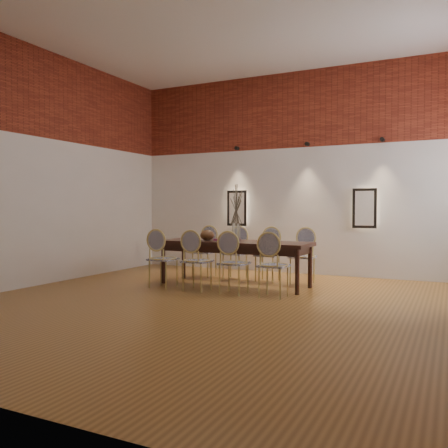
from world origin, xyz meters
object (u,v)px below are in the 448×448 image
at_px(chair_near_b, 197,261).
at_px(chair_far_a, 204,252).
at_px(vase, 236,232).
at_px(chair_far_b, 235,253).
at_px(bowl, 207,235).
at_px(book, 223,240).
at_px(chair_near_a, 163,259).
at_px(chair_near_c, 234,263).
at_px(chair_far_d, 302,257).
at_px(dining_table, 234,263).
at_px(chair_far_c, 267,255).
at_px(chair_near_d, 274,265).

height_order(chair_near_b, chair_far_a, same).
distance_m(chair_far_a, vase, 1.29).
height_order(chair_far_b, vase, vase).
relative_size(bowl, book, 0.92).
height_order(chair_near_a, chair_near_c, same).
relative_size(chair_near_a, bowl, 3.92).
distance_m(chair_far_b, book, 0.73).
xyz_separation_m(chair_far_a, chair_far_d, (1.93, -0.03, 0.00)).
height_order(chair_near_a, vase, vase).
xyz_separation_m(chair_far_a, book, (0.72, -0.67, 0.30)).
distance_m(chair_near_a, vase, 1.29).
relative_size(vase, bowl, 1.25).
height_order(chair_far_a, bowl, chair_far_a).
xyz_separation_m(chair_near_c, chair_far_b, (-0.62, 1.40, 0.00)).
xyz_separation_m(chair_near_b, chair_far_d, (1.31, 1.37, 0.00)).
relative_size(chair_near_c, chair_far_a, 1.00).
relative_size(dining_table, chair_far_a, 2.74).
relative_size(chair_near_a, chair_near_c, 1.00).
height_order(chair_far_b, bowl, chair_far_b).
bearing_deg(chair_far_c, chair_near_d, 114.88).
bearing_deg(dining_table, chair_near_d, -35.71).
relative_size(chair_near_a, chair_far_d, 1.00).
height_order(dining_table, book, book).
distance_m(dining_table, chair_near_b, 0.77).
distance_m(chair_near_d, vase, 1.24).
xyz_separation_m(dining_table, chair_far_b, (-0.31, 0.70, 0.09)).
distance_m(vase, bowl, 0.53).
distance_m(chair_near_a, chair_far_c, 1.89).
distance_m(chair_far_a, bowl, 0.95).
relative_size(chair_near_b, book, 3.62).
relative_size(dining_table, chair_near_d, 2.74).
xyz_separation_m(chair_near_a, chair_far_a, (0.02, 1.39, 0.00)).
bearing_deg(bowl, chair_near_a, -127.01).
distance_m(bowl, book, 0.28).
bearing_deg(vase, book, 172.45).
relative_size(chair_far_c, chair_far_d, 1.00).
bearing_deg(chair_far_d, chair_near_c, 65.12).
height_order(chair_near_c, chair_far_c, same).
distance_m(chair_near_a, bowl, 0.88).
bearing_deg(chair_near_a, chair_near_c, -0.00).
bearing_deg(chair_far_b, dining_table, 114.88).
bearing_deg(chair_near_a, chair_far_c, 47.15).
height_order(chair_near_c, chair_far_d, same).
bearing_deg(book, chair_near_c, -53.10).
relative_size(chair_far_c, book, 3.62).
bearing_deg(chair_near_a, chair_near_d, -0.00).
height_order(chair_far_d, vase, vase).
relative_size(chair_far_a, chair_far_b, 1.00).
bearing_deg(chair_near_c, chair_far_a, 132.85).
xyz_separation_m(chair_near_b, chair_far_b, (0.02, 1.39, 0.00)).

